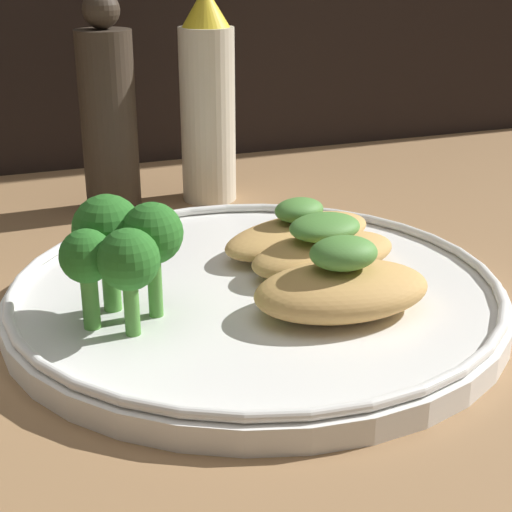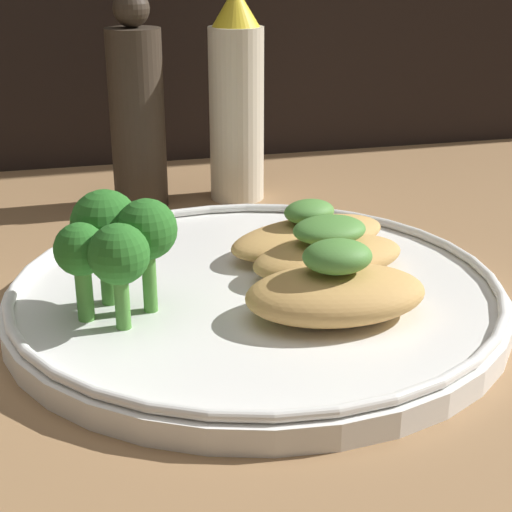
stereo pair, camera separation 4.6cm
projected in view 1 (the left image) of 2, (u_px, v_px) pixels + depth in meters
ground_plane at (256, 316)px, 47.23cm from camera, size 180.00×180.00×1.00cm
plate at (256, 293)px, 46.67cm from camera, size 29.49×29.49×2.00cm
grilled_meat_front at (342, 286)px, 42.84cm from camera, size 10.25×6.72×4.39cm
grilled_meat_middle at (324, 250)px, 48.30cm from camera, size 10.68×6.83×3.64cm
grilled_meat_back at (299, 233)px, 51.78cm from camera, size 12.49×8.52×3.53cm
broccoli_bunch at (120, 245)px, 40.95cm from camera, size 6.61×6.69×6.64cm
sauce_bottle at (208, 102)px, 64.19cm from camera, size 4.53×4.53×17.34cm
pepper_grinder at (108, 115)px, 61.70cm from camera, size 4.41×4.41×17.18cm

